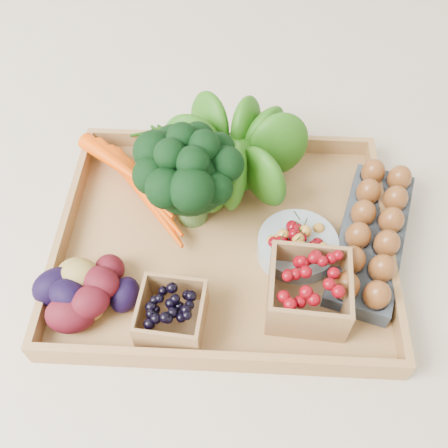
{
  "coord_description": "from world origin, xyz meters",
  "views": [
    {
      "loc": [
        0.02,
        -0.48,
        0.72
      ],
      "look_at": [
        0.0,
        0.0,
        0.06
      ],
      "focal_mm": 40.0,
      "sensor_mm": 36.0,
      "label": 1
    }
  ],
  "objects_px": {
    "broccoli": "(191,191)",
    "cherry_bowl": "(297,247)",
    "tray": "(224,242)",
    "egg_carton": "(370,238)"
  },
  "relations": [
    {
      "from": "broccoli",
      "to": "cherry_bowl",
      "type": "xyz_separation_m",
      "value": [
        0.18,
        -0.07,
        -0.05
      ]
    },
    {
      "from": "tray",
      "to": "egg_carton",
      "type": "distance_m",
      "value": 0.25
    },
    {
      "from": "tray",
      "to": "cherry_bowl",
      "type": "bearing_deg",
      "value": -9.57
    },
    {
      "from": "broccoli",
      "to": "egg_carton",
      "type": "height_order",
      "value": "broccoli"
    },
    {
      "from": "cherry_bowl",
      "to": "tray",
      "type": "bearing_deg",
      "value": 170.43
    },
    {
      "from": "cherry_bowl",
      "to": "egg_carton",
      "type": "height_order",
      "value": "same"
    },
    {
      "from": "cherry_bowl",
      "to": "egg_carton",
      "type": "relative_size",
      "value": 0.45
    },
    {
      "from": "broccoli",
      "to": "cherry_bowl",
      "type": "distance_m",
      "value": 0.2
    },
    {
      "from": "broccoli",
      "to": "egg_carton",
      "type": "xyz_separation_m",
      "value": [
        0.3,
        -0.05,
        -0.05
      ]
    },
    {
      "from": "tray",
      "to": "cherry_bowl",
      "type": "distance_m",
      "value": 0.13
    }
  ]
}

